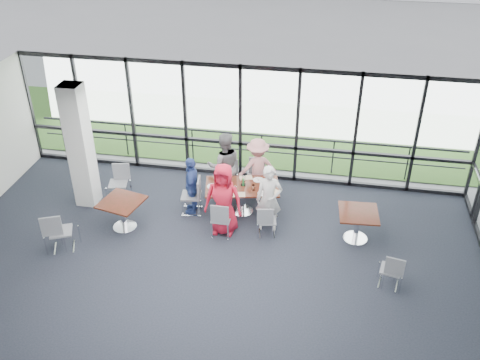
% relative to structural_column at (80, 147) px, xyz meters
% --- Properties ---
extents(floor, '(12.00, 10.00, 0.02)m').
position_rel_structural_column_xyz_m(floor, '(3.60, -3.00, -1.61)').
color(floor, black).
rests_on(floor, ground).
extents(ceiling, '(12.00, 10.00, 0.04)m').
position_rel_structural_column_xyz_m(ceiling, '(3.60, -3.00, 1.60)').
color(ceiling, white).
rests_on(ceiling, ground).
extents(curtain_wall_back, '(12.00, 0.10, 3.20)m').
position_rel_structural_column_xyz_m(curtain_wall_back, '(3.60, 2.00, 0.00)').
color(curtain_wall_back, white).
rests_on(curtain_wall_back, ground).
extents(structural_column, '(0.50, 0.50, 3.20)m').
position_rel_structural_column_xyz_m(structural_column, '(0.00, 0.00, 0.00)').
color(structural_column, white).
rests_on(structural_column, ground).
extents(apron, '(80.00, 70.00, 0.02)m').
position_rel_structural_column_xyz_m(apron, '(3.60, 7.00, -1.62)').
color(apron, gray).
rests_on(apron, ground).
extents(grass_strip, '(80.00, 5.00, 0.01)m').
position_rel_structural_column_xyz_m(grass_strip, '(3.60, 5.00, -1.59)').
color(grass_strip, '#3C6228').
rests_on(grass_strip, ground).
extents(guard_rail, '(12.00, 0.06, 0.06)m').
position_rel_structural_column_xyz_m(guard_rail, '(3.60, 2.60, -1.10)').
color(guard_rail, '#2D2D33').
rests_on(guard_rail, ground).
extents(main_table, '(1.93, 1.30, 0.75)m').
position_rel_structural_column_xyz_m(main_table, '(3.96, 0.26, -0.99)').
color(main_table, '#3E2111').
rests_on(main_table, ground).
extents(side_table_left, '(1.10, 1.10, 0.75)m').
position_rel_structural_column_xyz_m(side_table_left, '(1.30, -0.90, -0.96)').
color(side_table_left, '#3E2111').
rests_on(side_table_left, ground).
extents(side_table_right, '(0.94, 0.94, 0.75)m').
position_rel_structural_column_xyz_m(side_table_right, '(6.75, -0.38, -0.96)').
color(side_table_right, '#3E2111').
rests_on(side_table_right, ground).
extents(diner_near_left, '(0.90, 0.60, 1.80)m').
position_rel_structural_column_xyz_m(diner_near_left, '(3.67, -0.61, -0.70)').
color(diner_near_left, red).
rests_on(diner_near_left, ground).
extents(diner_near_right, '(0.66, 0.51, 1.67)m').
position_rel_structural_column_xyz_m(diner_near_right, '(4.69, -0.32, -0.76)').
color(diner_near_right, silver).
rests_on(diner_near_right, ground).
extents(diner_far_left, '(1.00, 0.78, 1.80)m').
position_rel_structural_column_xyz_m(diner_far_left, '(3.38, 0.91, -0.70)').
color(diner_far_left, slate).
rests_on(diner_far_left, ground).
extents(diner_far_right, '(1.16, 0.92, 1.60)m').
position_rel_structural_column_xyz_m(diner_far_right, '(4.20, 1.14, -0.80)').
color(diner_far_right, pink).
rests_on(diner_far_right, ground).
extents(diner_end, '(0.57, 0.93, 1.51)m').
position_rel_structural_column_xyz_m(diner_end, '(2.74, 0.07, -0.84)').
color(diner_end, '#2F468D').
rests_on(diner_end, ground).
extents(chair_main_nl, '(0.45, 0.45, 0.90)m').
position_rel_structural_column_xyz_m(chair_main_nl, '(3.65, -0.74, -1.15)').
color(chair_main_nl, gray).
rests_on(chair_main_nl, ground).
extents(chair_main_nr, '(0.46, 0.46, 0.81)m').
position_rel_structural_column_xyz_m(chair_main_nr, '(4.70, -0.57, -1.19)').
color(chair_main_nr, gray).
rests_on(chair_main_nr, ground).
extents(chair_main_fl, '(0.53, 0.53, 0.85)m').
position_rel_structural_column_xyz_m(chair_main_fl, '(3.41, 1.09, -1.18)').
color(chair_main_fl, gray).
rests_on(chair_main_fl, ground).
extents(chair_main_fr, '(0.47, 0.47, 0.91)m').
position_rel_structural_column_xyz_m(chair_main_fr, '(4.14, 1.20, -1.14)').
color(chair_main_fr, gray).
rests_on(chair_main_fr, ground).
extents(chair_main_end, '(0.53, 0.53, 0.97)m').
position_rel_structural_column_xyz_m(chair_main_end, '(2.73, 0.02, -1.12)').
color(chair_main_end, gray).
rests_on(chair_main_end, ground).
extents(chair_spare_la, '(0.62, 0.62, 0.97)m').
position_rel_structural_column_xyz_m(chair_spare_la, '(0.23, -1.91, -1.12)').
color(chair_spare_la, gray).
rests_on(chair_spare_la, ground).
extents(chair_spare_lb, '(0.54, 0.54, 0.92)m').
position_rel_structural_column_xyz_m(chair_spare_lb, '(0.73, 0.25, -1.14)').
color(chair_spare_lb, gray).
rests_on(chair_spare_lb, ground).
extents(chair_spare_r, '(0.48, 0.48, 0.83)m').
position_rel_structural_column_xyz_m(chair_spare_r, '(7.42, -1.84, -1.19)').
color(chair_spare_r, gray).
rests_on(chair_spare_r, ground).
extents(plate_nl, '(0.28, 0.28, 0.01)m').
position_rel_structural_column_xyz_m(plate_nl, '(3.50, -0.18, -0.84)').
color(plate_nl, white).
rests_on(plate_nl, main_table).
extents(plate_nr, '(0.27, 0.27, 0.01)m').
position_rel_structural_column_xyz_m(plate_nr, '(4.51, 0.01, -0.84)').
color(plate_nr, white).
rests_on(plate_nr, main_table).
extents(plate_fl, '(0.24, 0.24, 0.01)m').
position_rel_structural_column_xyz_m(plate_fl, '(3.44, 0.48, -0.84)').
color(plate_fl, white).
rests_on(plate_fl, main_table).
extents(plate_fr, '(0.27, 0.27, 0.01)m').
position_rel_structural_column_xyz_m(plate_fr, '(4.30, 0.60, -0.84)').
color(plate_fr, white).
rests_on(plate_fr, main_table).
extents(plate_end, '(0.27, 0.27, 0.01)m').
position_rel_structural_column_xyz_m(plate_end, '(3.25, 0.10, -0.84)').
color(plate_end, white).
rests_on(plate_end, main_table).
extents(tumbler_a, '(0.07, 0.07, 0.15)m').
position_rel_structural_column_xyz_m(tumbler_a, '(3.84, -0.04, -0.78)').
color(tumbler_a, white).
rests_on(tumbler_a, main_table).
extents(tumbler_b, '(0.07, 0.07, 0.14)m').
position_rel_structural_column_xyz_m(tumbler_b, '(4.25, 0.13, -0.78)').
color(tumbler_b, white).
rests_on(tumbler_b, main_table).
extents(tumbler_c, '(0.07, 0.07, 0.15)m').
position_rel_structural_column_xyz_m(tumbler_c, '(3.96, 0.50, -0.78)').
color(tumbler_c, white).
rests_on(tumbler_c, main_table).
extents(tumbler_d, '(0.07, 0.07, 0.14)m').
position_rel_structural_column_xyz_m(tumbler_d, '(3.41, 0.01, -0.78)').
color(tumbler_d, white).
rests_on(tumbler_d, main_table).
extents(menu_a, '(0.36, 0.28, 0.00)m').
position_rel_structural_column_xyz_m(menu_a, '(3.94, -0.14, -0.85)').
color(menu_a, silver).
rests_on(menu_a, main_table).
extents(menu_b, '(0.38, 0.33, 0.00)m').
position_rel_structural_column_xyz_m(menu_b, '(4.70, 0.17, -0.85)').
color(menu_b, silver).
rests_on(menu_b, main_table).
extents(menu_c, '(0.38, 0.31, 0.00)m').
position_rel_structural_column_xyz_m(menu_c, '(3.98, 0.66, -0.85)').
color(menu_c, silver).
rests_on(menu_c, main_table).
extents(condiment_caddy, '(0.10, 0.07, 0.04)m').
position_rel_structural_column_xyz_m(condiment_caddy, '(3.98, 0.30, -0.83)').
color(condiment_caddy, black).
rests_on(condiment_caddy, main_table).
extents(ketchup_bottle, '(0.06, 0.06, 0.18)m').
position_rel_structural_column_xyz_m(ketchup_bottle, '(3.97, 0.31, -0.76)').
color(ketchup_bottle, '#96200A').
rests_on(ketchup_bottle, main_table).
extents(green_bottle, '(0.05, 0.05, 0.20)m').
position_rel_structural_column_xyz_m(green_bottle, '(3.98, 0.27, -0.75)').
color(green_bottle, '#247B3B').
rests_on(green_bottle, main_table).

